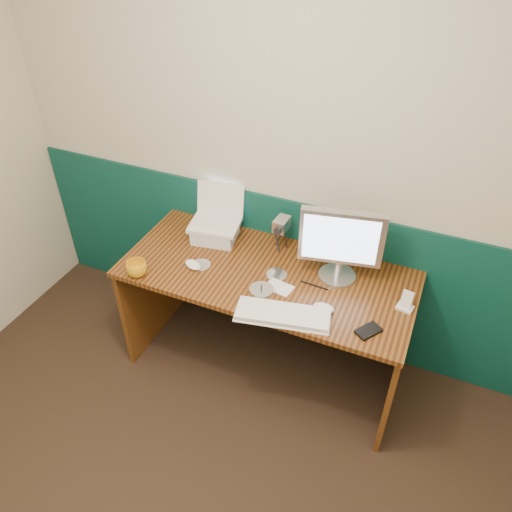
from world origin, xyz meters
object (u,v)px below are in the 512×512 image
at_px(desk, 266,321).
at_px(mug, 137,269).
at_px(camcorder, 281,235).
at_px(keyboard, 283,315).
at_px(laptop, 214,209).
at_px(monitor, 341,245).

distance_m(desk, mug, 0.82).
height_order(desk, camcorder, camcorder).
bearing_deg(keyboard, desk, 113.44).
distance_m(laptop, mug, 0.55).
bearing_deg(camcorder, monitor, -14.91).
distance_m(desk, laptop, 0.72).
height_order(monitor, camcorder, monitor).
distance_m(monitor, keyboard, 0.48).
bearing_deg(desk, laptop, 156.60).
bearing_deg(laptop, mug, -126.08).
xyz_separation_m(monitor, mug, (-0.99, -0.41, -0.17)).
bearing_deg(camcorder, keyboard, -64.76).
height_order(monitor, mug, monitor).
bearing_deg(desk, monitor, 17.49).
height_order(keyboard, camcorder, camcorder).
relative_size(laptop, keyboard, 0.62).
xyz_separation_m(desk, monitor, (0.36, 0.11, 0.59)).
bearing_deg(desk, camcorder, 92.33).
height_order(desk, mug, mug).
height_order(laptop, mug, laptop).
relative_size(mug, camcorder, 0.61).
xyz_separation_m(laptop, keyboard, (0.60, -0.46, -0.19)).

